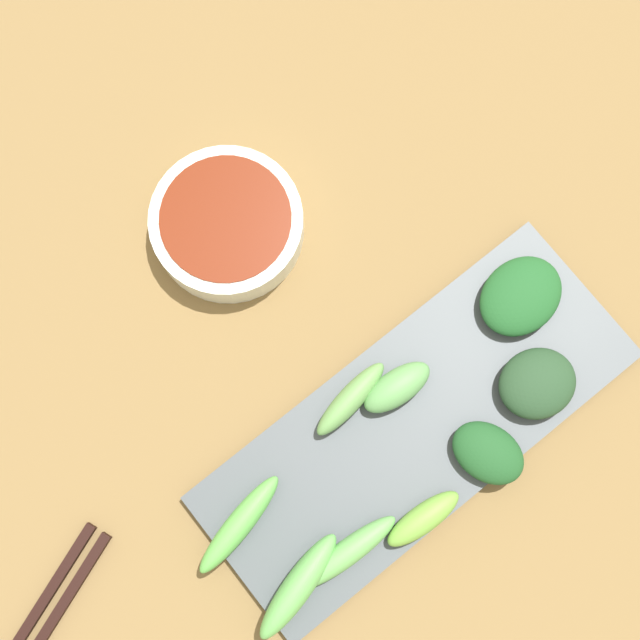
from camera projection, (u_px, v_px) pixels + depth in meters
name	position (u px, v px, depth m)	size (l,w,h in m)	color
tabletop	(336.00, 386.00, 0.76)	(2.10, 2.10, 0.02)	olive
sauce_bowl	(227.00, 224.00, 0.75)	(0.13, 0.13, 0.04)	white
serving_plate	(415.00, 425.00, 0.74)	(0.15, 0.37, 0.01)	#4A5156
broccoli_stalk_0	(239.00, 524.00, 0.70)	(0.02, 0.09, 0.02)	#62BC50
broccoli_stalk_1	(346.00, 402.00, 0.72)	(0.02, 0.08, 0.02)	#6AA155
broccoli_leafy_2	(521.00, 296.00, 0.74)	(0.06, 0.07, 0.02)	#1F5927
broccoli_leafy_3	(537.00, 384.00, 0.72)	(0.06, 0.06, 0.03)	#264529
broccoli_stalk_4	(348.00, 552.00, 0.70)	(0.02, 0.09, 0.02)	#68B159
broccoli_stalk_5	(423.00, 519.00, 0.71)	(0.02, 0.07, 0.02)	#74B040
broccoli_stalk_6	(397.00, 387.00, 0.72)	(0.03, 0.06, 0.03)	#62A057
broccoli_leafy_7	(488.00, 453.00, 0.71)	(0.06, 0.05, 0.02)	#1F5125
broccoli_stalk_8	(298.00, 586.00, 0.69)	(0.02, 0.10, 0.03)	#67B959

